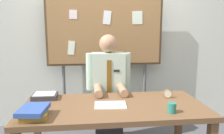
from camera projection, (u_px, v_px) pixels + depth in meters
back_wall at (104, 37)px, 3.38m from camera, size 6.40×0.08×2.70m
desk at (114, 112)px, 2.22m from camera, size 1.80×0.84×0.73m
person at (108, 94)px, 2.80m from camera, size 0.55×0.56×1.41m
bulletin_board at (105, 32)px, 3.16m from camera, size 1.66×0.09×1.95m
book_stack at (34, 112)px, 1.89m from camera, size 0.25×0.31×0.09m
open_notebook at (110, 105)px, 2.18m from camera, size 0.32×0.23×0.01m
desk_clock at (168, 94)px, 2.41m from camera, size 0.10×0.04×0.10m
coffee_mug at (172, 108)px, 2.00m from camera, size 0.08×0.08×0.09m
paper_tray at (45, 96)px, 2.40m from camera, size 0.26×0.20×0.06m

